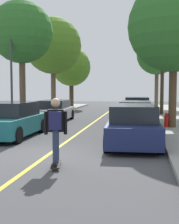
% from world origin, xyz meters
% --- Properties ---
extents(ground, '(80.00, 80.00, 0.00)m').
position_xyz_m(ground, '(0.00, 0.00, 0.00)').
color(ground, '#424244').
extents(center_line, '(0.12, 39.20, 0.01)m').
position_xyz_m(center_line, '(0.00, 4.00, 0.00)').
color(center_line, gold).
rests_on(center_line, ground).
extents(parked_car_left_nearest, '(1.90, 4.33, 1.44)m').
position_xyz_m(parked_car_left_nearest, '(-2.49, 3.07, 0.69)').
color(parked_car_left_nearest, '#196066').
rests_on(parked_car_left_nearest, ground).
extents(parked_car_left_near, '(2.01, 4.31, 1.30)m').
position_xyz_m(parked_car_left_near, '(-2.49, 9.32, 0.64)').
color(parked_car_left_near, '#B7B7BC').
rests_on(parked_car_left_near, ground).
extents(parked_car_right_nearest, '(1.98, 4.53, 1.44)m').
position_xyz_m(parked_car_right_nearest, '(2.49, 2.10, 0.70)').
color(parked_car_right_nearest, navy).
rests_on(parked_car_right_nearest, ground).
extents(parked_car_right_near, '(1.96, 4.69, 1.32)m').
position_xyz_m(parked_car_right_near, '(2.49, 7.99, 0.65)').
color(parked_car_right_near, '#38383D').
rests_on(parked_car_right_near, ground).
extents(parked_car_right_far, '(1.99, 4.06, 1.41)m').
position_xyz_m(parked_car_right_far, '(2.49, 13.37, 0.69)').
color(parked_car_right_far, '#38383D').
rests_on(parked_car_right_far, ground).
extents(street_tree_left_nearest, '(3.70, 3.70, 7.07)m').
position_xyz_m(street_tree_left_nearest, '(-4.27, 8.76, 5.33)').
color(street_tree_left_nearest, brown).
rests_on(street_tree_left_nearest, sidewalk_left).
extents(street_tree_left_near, '(4.58, 4.58, 7.63)m').
position_xyz_m(street_tree_left_near, '(-4.27, 15.40, 5.45)').
color(street_tree_left_near, brown).
rests_on(street_tree_left_near, sidewalk_left).
extents(street_tree_left_far, '(3.94, 3.94, 6.07)m').
position_xyz_m(street_tree_left_far, '(-4.27, 22.04, 4.22)').
color(street_tree_left_far, '#3D2D1E').
rests_on(street_tree_left_far, sidewalk_left).
extents(street_tree_right_nearest, '(4.39, 4.39, 7.04)m').
position_xyz_m(street_tree_right_nearest, '(4.27, 6.44, 4.96)').
color(street_tree_right_nearest, '#4C3823').
rests_on(street_tree_right_nearest, sidewalk_right).
extents(street_tree_right_near, '(3.72, 3.72, 7.06)m').
position_xyz_m(street_tree_right_near, '(4.27, 13.99, 5.33)').
color(street_tree_right_near, '#3D2D1E').
rests_on(street_tree_right_near, sidewalk_right).
extents(street_tree_right_far, '(3.92, 3.92, 7.13)m').
position_xyz_m(street_tree_right_far, '(4.27, 21.82, 5.29)').
color(street_tree_right_far, brown).
rests_on(street_tree_right_far, sidewalk_right).
extents(fire_hydrant, '(0.20, 0.20, 0.70)m').
position_xyz_m(fire_hydrant, '(3.99, 6.34, 0.49)').
color(fire_hydrant, '#B2140F').
rests_on(fire_hydrant, sidewalk_right).
extents(streetlamp, '(0.36, 0.24, 5.50)m').
position_xyz_m(streetlamp, '(-4.24, 7.11, 3.29)').
color(streetlamp, '#38383D').
rests_on(streetlamp, sidewalk_left).
extents(skateboard, '(0.39, 0.87, 0.10)m').
position_xyz_m(skateboard, '(0.64, -1.44, 0.09)').
color(skateboard, black).
rests_on(skateboard, ground).
extents(skateboarder, '(0.59, 0.71, 1.66)m').
position_xyz_m(skateboarder, '(0.65, -1.47, 1.04)').
color(skateboarder, black).
rests_on(skateboarder, skateboard).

